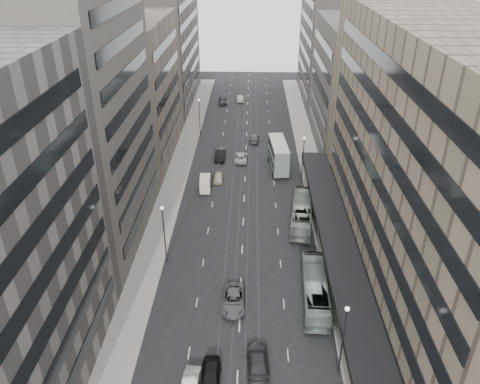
# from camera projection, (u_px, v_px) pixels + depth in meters

# --- Properties ---
(ground) EXTENTS (220.00, 220.00, 0.00)m
(ground) POSITION_uv_depth(u_px,v_px,m) (239.00, 332.00, 49.68)
(ground) COLOR black
(ground) RESTS_ON ground
(sidewalk_right) EXTENTS (4.00, 125.00, 0.15)m
(sidewalk_right) POSITION_uv_depth(u_px,v_px,m) (313.00, 175.00, 82.29)
(sidewalk_right) COLOR gray
(sidewalk_right) RESTS_ON ground
(sidewalk_left) EXTENTS (4.00, 125.00, 0.15)m
(sidewalk_left) POSITION_uv_depth(u_px,v_px,m) (178.00, 174.00, 82.85)
(sidewalk_left) COLOR gray
(sidewalk_left) RESTS_ON ground
(department_store) EXTENTS (19.20, 60.00, 30.00)m
(department_store) POSITION_uv_depth(u_px,v_px,m) (445.00, 175.00, 49.06)
(department_store) COLOR #7E6C5C
(department_store) RESTS_ON ground
(building_right_mid) EXTENTS (15.00, 28.00, 24.00)m
(building_right_mid) POSITION_uv_depth(u_px,v_px,m) (359.00, 86.00, 89.09)
(building_right_mid) COLOR #4B4741
(building_right_mid) RESTS_ON ground
(building_right_far) EXTENTS (15.00, 32.00, 28.00)m
(building_right_far) POSITION_uv_depth(u_px,v_px,m) (336.00, 44.00, 114.47)
(building_right_far) COLOR slate
(building_right_far) RESTS_ON ground
(building_left_b) EXTENTS (15.00, 26.00, 34.00)m
(building_left_b) POSITION_uv_depth(u_px,v_px,m) (72.00, 118.00, 58.73)
(building_left_b) COLOR #4B4741
(building_left_b) RESTS_ON ground
(building_left_c) EXTENTS (15.00, 28.00, 25.00)m
(building_left_c) POSITION_uv_depth(u_px,v_px,m) (128.00, 91.00, 84.59)
(building_left_c) COLOR #77685C
(building_left_c) RESTS_ON ground
(building_left_d) EXTENTS (15.00, 38.00, 28.00)m
(building_left_d) POSITION_uv_depth(u_px,v_px,m) (159.00, 45.00, 112.84)
(building_left_d) COLOR slate
(building_left_d) RESTS_ON ground
(lamp_right_near) EXTENTS (0.44, 0.44, 8.32)m
(lamp_right_near) POSITION_uv_depth(u_px,v_px,m) (344.00, 333.00, 42.58)
(lamp_right_near) COLOR #262628
(lamp_right_near) RESTS_ON ground
(lamp_right_far) EXTENTS (0.44, 0.44, 8.32)m
(lamp_right_far) POSITION_uv_depth(u_px,v_px,m) (303.00, 154.00, 77.69)
(lamp_right_far) COLOR #262628
(lamp_right_far) RESTS_ON ground
(lamp_left_near) EXTENTS (0.44, 0.44, 8.32)m
(lamp_left_near) POSITION_uv_depth(u_px,v_px,m) (164.00, 228.00, 57.95)
(lamp_left_near) COLOR #262628
(lamp_left_near) RESTS_ON ground
(lamp_left_far) EXTENTS (0.44, 0.44, 8.32)m
(lamp_left_far) POSITION_uv_depth(u_px,v_px,m) (199.00, 114.00, 95.70)
(lamp_left_far) COLOR #262628
(lamp_left_far) RESTS_ON ground
(bus_near) EXTENTS (3.31, 11.72, 3.23)m
(bus_near) POSITION_uv_depth(u_px,v_px,m) (315.00, 289.00, 53.31)
(bus_near) COLOR gray
(bus_near) RESTS_ON ground
(bus_far) EXTENTS (4.31, 12.20, 3.33)m
(bus_far) POSITION_uv_depth(u_px,v_px,m) (302.00, 213.00, 68.01)
(bus_far) COLOR gray
(bus_far) RESTS_ON ground
(double_decker) EXTENTS (3.59, 9.61, 5.14)m
(double_decker) POSITION_uv_depth(u_px,v_px,m) (278.00, 155.00, 83.48)
(double_decker) COLOR slate
(double_decker) RESTS_ON ground
(panel_van) EXTENTS (2.06, 3.86, 2.37)m
(panel_van) POSITION_uv_depth(u_px,v_px,m) (205.00, 184.00, 76.85)
(panel_van) COLOR silver
(panel_van) RESTS_ON ground
(sedan_0) EXTENTS (1.92, 4.62, 1.56)m
(sedan_0) POSITION_uv_depth(u_px,v_px,m) (211.00, 376.00, 43.75)
(sedan_0) COLOR black
(sedan_0) RESTS_ON ground
(sedan_2) EXTENTS (2.67, 5.59, 1.54)m
(sedan_2) POSITION_uv_depth(u_px,v_px,m) (234.00, 300.00, 53.00)
(sedan_2) COLOR #5B5B5E
(sedan_2) RESTS_ON ground
(sedan_3) EXTENTS (2.38, 5.33, 1.52)m
(sedan_3) POSITION_uv_depth(u_px,v_px,m) (258.00, 361.00, 45.37)
(sedan_3) COLOR #2A2A2C
(sedan_3) RESTS_ON ground
(sedan_4) EXTENTS (1.59, 3.90, 1.33)m
(sedan_4) POSITION_uv_depth(u_px,v_px,m) (218.00, 178.00, 80.24)
(sedan_4) COLOR #BEB59E
(sedan_4) RESTS_ON ground
(sedan_5) EXTENTS (1.85, 5.23, 1.72)m
(sedan_5) POSITION_uv_depth(u_px,v_px,m) (220.00, 155.00, 88.19)
(sedan_5) COLOR black
(sedan_5) RESTS_ON ground
(sedan_6) EXTENTS (2.45, 5.06, 1.39)m
(sedan_6) POSITION_uv_depth(u_px,v_px,m) (241.00, 157.00, 87.60)
(sedan_6) COLOR #B5B6B1
(sedan_6) RESTS_ON ground
(sedan_7) EXTENTS (2.15, 4.81, 1.37)m
(sedan_7) POSITION_uv_depth(u_px,v_px,m) (254.00, 138.00, 96.02)
(sedan_7) COLOR #4D4D4F
(sedan_7) RESTS_ON ground
(sedan_8) EXTENTS (2.45, 5.02, 1.65)m
(sedan_8) POSITION_uv_depth(u_px,v_px,m) (223.00, 101.00, 117.65)
(sedan_8) COLOR #29292C
(sedan_8) RESTS_ON ground
(sedan_9) EXTENTS (1.65, 4.55, 1.49)m
(sedan_9) POSITION_uv_depth(u_px,v_px,m) (240.00, 98.00, 119.61)
(sedan_9) COLOR #A39E87
(sedan_9) RESTS_ON ground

